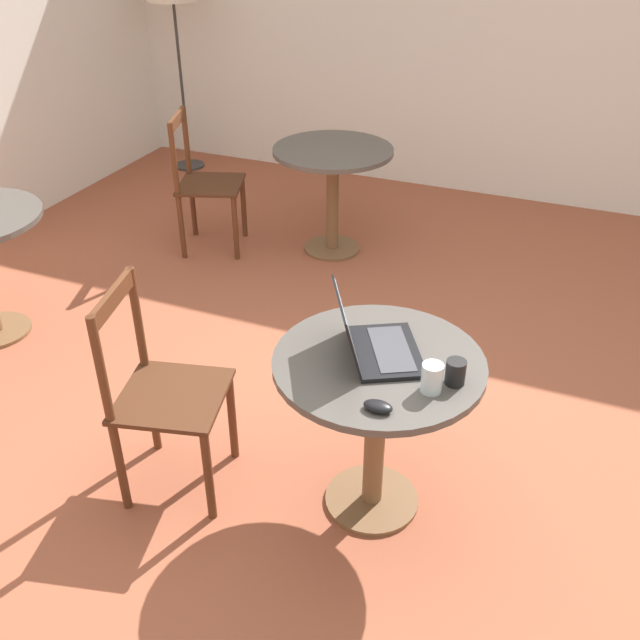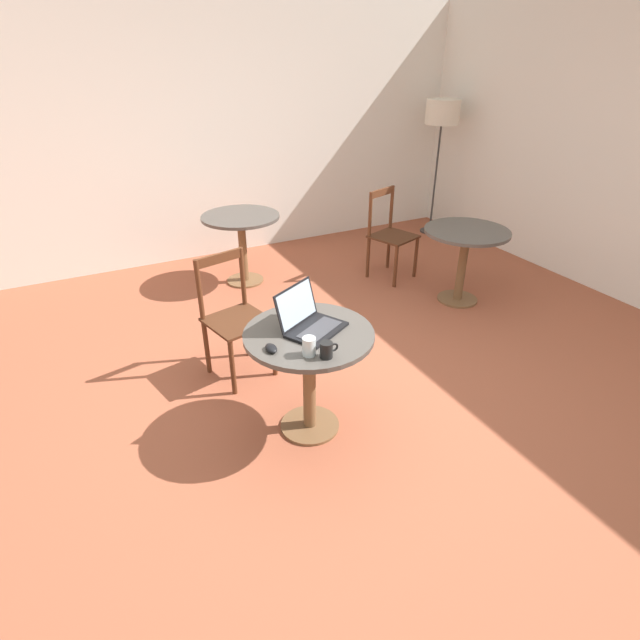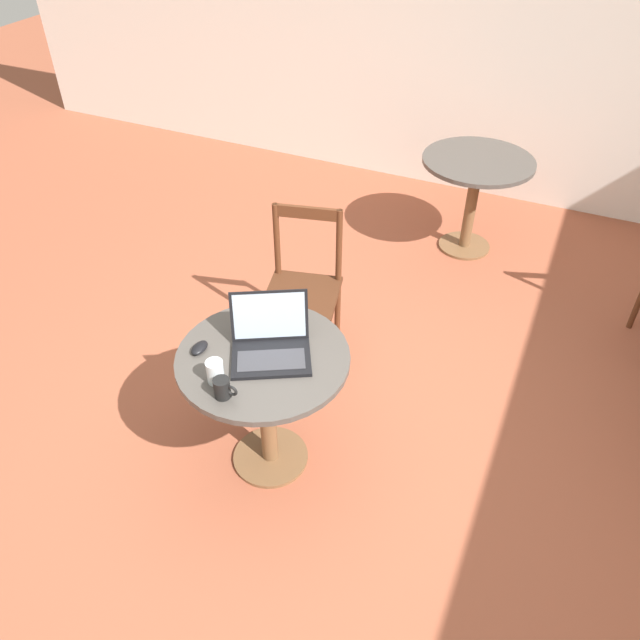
{
  "view_description": "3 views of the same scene",
  "coord_description": "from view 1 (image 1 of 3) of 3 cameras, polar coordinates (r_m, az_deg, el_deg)",
  "views": [
    {
      "loc": [
        -2.37,
        -0.73,
        2.22
      ],
      "look_at": [
        -0.06,
        0.22,
        0.64
      ],
      "focal_mm": 40.0,
      "sensor_mm": 36.0,
      "label": 1
    },
    {
      "loc": [
        -1.44,
        -2.42,
        2.21
      ],
      "look_at": [
        -0.15,
        0.08,
        0.65
      ],
      "focal_mm": 28.0,
      "sensor_mm": 36.0,
      "label": 2
    },
    {
      "loc": [
        0.74,
        -1.88,
        2.6
      ],
      "look_at": [
        -0.23,
        0.26,
        0.67
      ],
      "focal_mm": 35.0,
      "sensor_mm": 36.0,
      "label": 3
    }
  ],
  "objects": [
    {
      "name": "cafe_table_mid",
      "position": [
        4.75,
        1.03,
        11.79
      ],
      "size": [
        0.78,
        0.78,
        0.72
      ],
      "color": "brown",
      "rests_on": "ground_plane"
    },
    {
      "name": "chair_near_back",
      "position": [
        2.91,
        -12.55,
        -5.82
      ],
      "size": [
        0.5,
        0.5,
        0.92
      ],
      "color": "#562D19",
      "rests_on": "ground_plane"
    },
    {
      "name": "cafe_table_near",
      "position": [
        2.69,
        4.6,
        -5.9
      ],
      "size": [
        0.78,
        0.78,
        0.72
      ],
      "color": "brown",
      "rests_on": "ground_plane"
    },
    {
      "name": "mug",
      "position": [
        2.49,
        10.81,
        -4.08
      ],
      "size": [
        0.11,
        0.07,
        0.09
      ],
      "color": "black",
      "rests_on": "cafe_table_near"
    },
    {
      "name": "ground_plane",
      "position": [
        3.32,
        3.94,
        -9.74
      ],
      "size": [
        16.0,
        16.0,
        0.0
      ],
      "primitive_type": "plane",
      "color": "#9E5138"
    },
    {
      "name": "mouse",
      "position": [
        2.36,
        4.66,
        -6.9
      ],
      "size": [
        0.06,
        0.1,
        0.03
      ],
      "color": "black",
      "rests_on": "cafe_table_near"
    },
    {
      "name": "wall_side",
      "position": [
        5.71,
        15.99,
        22.32
      ],
      "size": [
        0.06,
        9.4,
        2.7
      ],
      "color": "white",
      "rests_on": "ground_plane"
    },
    {
      "name": "laptop",
      "position": [
        2.59,
        4.28,
        -1.83
      ],
      "size": [
        0.45,
        0.43,
        0.25
      ],
      "color": "black",
      "rests_on": "cafe_table_near"
    },
    {
      "name": "chair_mid_back",
      "position": [
        4.9,
        -9.26,
        10.7
      ],
      "size": [
        0.52,
        0.52,
        0.92
      ],
      "color": "#562D19",
      "rests_on": "ground_plane"
    },
    {
      "name": "drinking_glass",
      "position": [
        2.44,
        8.94,
        -4.59
      ],
      "size": [
        0.07,
        0.07,
        0.11
      ],
      "color": "silver",
      "rests_on": "cafe_table_near"
    }
  ]
}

